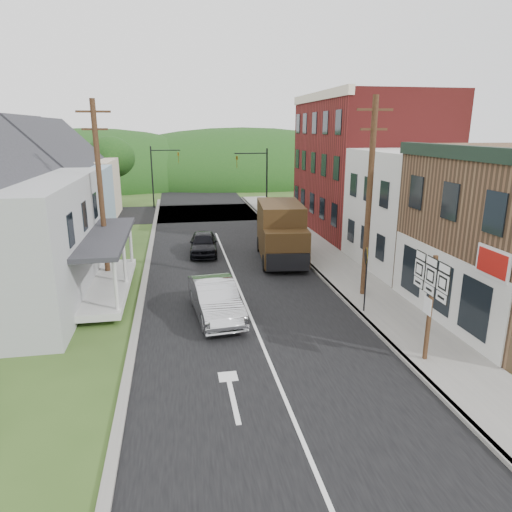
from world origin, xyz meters
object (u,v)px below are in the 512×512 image
dark_sedan (204,243)px  delivery_van (281,232)px  silver_sedan (215,300)px  route_sign_cluster (430,293)px  warning_sign (366,270)px

dark_sedan → delivery_van: bearing=-22.4°
silver_sedan → route_sign_cluster: route_sign_cluster is taller
silver_sedan → route_sign_cluster: size_ratio=1.32×
dark_sedan → silver_sedan: bearing=-87.0°
delivery_van → warning_sign: bearing=-73.4°
delivery_van → dark_sedan: bearing=159.7°
route_sign_cluster → warning_sign: size_ratio=1.28×
route_sign_cluster → warning_sign: (-0.32, 4.31, -0.54)m
dark_sedan → warning_sign: bearing=-56.8°
warning_sign → dark_sedan: bearing=133.0°
delivery_van → warning_sign: delivery_van is taller
delivery_van → route_sign_cluster: bearing=-75.4°
dark_sedan → delivery_van: delivery_van is taller
silver_sedan → dark_sedan: 10.06m
silver_sedan → warning_sign: size_ratio=1.68×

